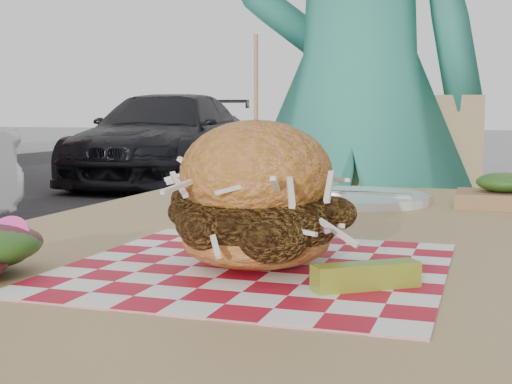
# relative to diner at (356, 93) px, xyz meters

# --- Properties ---
(diner) EXTENTS (0.74, 0.52, 1.91)m
(diner) POSITION_rel_diner_xyz_m (0.00, 0.00, 0.00)
(diner) COLOR teal
(diner) RESTS_ON ground
(car_dark) EXTENTS (2.04, 4.16, 1.16)m
(car_dark) POSITION_rel_diner_xyz_m (-3.69, 6.60, -0.37)
(car_dark) COLOR black
(car_dark) RESTS_ON ground
(patio_table) EXTENTS (0.80, 1.20, 0.75)m
(patio_table) POSITION_rel_diner_xyz_m (0.13, -1.06, -0.28)
(patio_table) COLOR tan
(patio_table) RESTS_ON ground
(patio_chair) EXTENTS (0.48, 0.49, 0.95)m
(patio_chair) POSITION_rel_diner_xyz_m (0.11, -0.06, -0.40)
(patio_chair) COLOR tan
(patio_chair) RESTS_ON ground
(paper_liner) EXTENTS (0.36, 0.36, 0.00)m
(paper_liner) POSITION_rel_diner_xyz_m (0.14, -1.29, -0.21)
(paper_liner) COLOR #B51227
(paper_liner) RESTS_ON patio_table
(sandwich) EXTENTS (0.20, 0.20, 0.22)m
(sandwich) POSITION_rel_diner_xyz_m (0.14, -1.29, -0.14)
(sandwich) COLOR #C06F36
(sandwich) RESTS_ON paper_liner
(pickle_spear) EXTENTS (0.09, 0.07, 0.02)m
(pickle_spear) POSITION_rel_diner_xyz_m (0.25, -1.34, -0.19)
(pickle_spear) COLOR #9FA32F
(pickle_spear) RESTS_ON paper_liner
(place_setting) EXTENTS (0.27, 0.27, 0.02)m
(place_setting) POSITION_rel_diner_xyz_m (0.13, -0.74, -0.20)
(place_setting) COLOR white
(place_setting) RESTS_ON patio_table
(kraft_tray) EXTENTS (0.15, 0.12, 0.06)m
(kraft_tray) POSITION_rel_diner_xyz_m (0.37, -0.72, -0.18)
(kraft_tray) COLOR #936943
(kraft_tray) RESTS_ON patio_table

